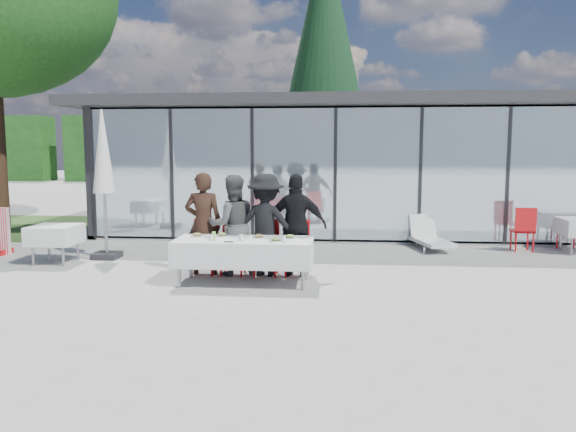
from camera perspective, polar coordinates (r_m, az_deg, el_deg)
The scene contains 27 objects.
ground at distance 9.41m, azimuth -1.81°, elevation -6.83°, with size 90.00×90.00×0.00m, color #A2A099.
pavilion at distance 17.26m, azimuth 8.21°, elevation 6.55°, with size 14.80×8.80×3.44m.
treeline at distance 37.20m, azimuth 0.43°, elevation 6.87°, with size 62.50×2.00×4.40m.
dining_table at distance 9.28m, azimuth -4.51°, elevation -3.65°, with size 2.26×0.96×0.75m.
diner_a at distance 10.04m, azimuth -8.58°, elevation -0.75°, with size 0.66×0.66×1.82m, color #321E16.
diner_chair_a at distance 10.17m, azimuth -8.43°, elevation -2.77°, with size 0.44×0.44×0.97m.
diner_b at distance 9.93m, azimuth -5.66°, elevation -0.93°, with size 0.86×0.86×1.77m, color #4E4E4E.
diner_chair_b at distance 10.06m, azimuth -5.55°, elevation -2.83°, with size 0.44×0.44×0.97m.
diner_c at distance 9.83m, azimuth -2.27°, elevation -0.91°, with size 1.16×1.16×1.80m, color black.
diner_chair_c at distance 9.97m, azimuth -2.20°, elevation -2.89°, with size 0.44×0.44×0.97m.
diner_d at distance 9.78m, azimuth 0.89°, elevation -0.95°, with size 1.05×1.05×1.79m, color black.
diner_chair_d at distance 9.91m, azimuth 0.92°, elevation -2.94°, with size 0.44×0.44×0.97m.
plate_a at distance 9.58m, azimuth -9.21°, elevation -1.93°, with size 0.24×0.24×0.07m.
plate_b at distance 9.54m, azimuth -6.72°, elevation -1.93°, with size 0.24×0.24×0.07m.
plate_c at distance 9.33m, azimuth -2.97°, elevation -2.09°, with size 0.24×0.24×0.07m.
plate_d at distance 9.27m, azimuth 0.22°, elevation -2.14°, with size 0.24×0.24×0.07m.
plate_extra at distance 8.97m, azimuth -1.27°, elevation -2.44°, with size 0.24×0.24×0.07m.
juice_bottle at distance 9.15m, azimuth -7.55°, elevation -2.03°, with size 0.06×0.06×0.14m, color #92C853.
drinking_glasses at distance 9.03m, azimuth -4.38°, elevation -2.25°, with size 1.25×0.15×0.10m.
folded_eyeglasses at distance 8.95m, azimuth -6.04°, elevation -2.63°, with size 0.14×0.03×0.01m, color black.
spare_table_left at distance 11.83m, azimuth -22.59°, elevation -1.78°, with size 0.86×0.86×0.74m.
spare_chair_a at distance 14.18m, azimuth 25.99°, elevation -0.66°, with size 0.52×0.52×0.97m.
spare_chair_b at distance 13.08m, azimuth 22.83°, elevation -1.08°, with size 0.45×0.45×0.97m.
market_umbrella at distance 11.86m, azimuth -18.27°, elevation 5.30°, with size 0.50×0.50×3.00m.
lounger at distance 12.94m, azimuth 14.15°, elevation -2.08°, with size 0.92×1.44×0.72m.
conifer_tree at distance 22.39m, azimuth 3.72°, elevation 16.55°, with size 4.00×4.00×10.50m.
grass_patch at distance 18.02m, azimuth -27.11°, elevation -0.94°, with size 5.00×5.00×0.02m, color #385926.
Camera 1 is at (1.13, -9.07, 2.24)m, focal length 35.00 mm.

